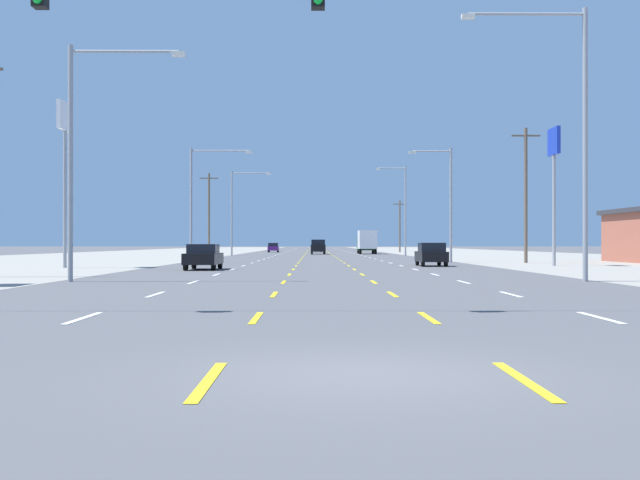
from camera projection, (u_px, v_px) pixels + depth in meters
name	position (u px, v px, depth m)	size (l,w,h in m)	color
ground_plane	(320.00, 259.00, 75.47)	(572.00, 572.00, 0.00)	#4C4C4F
lot_apron_left	(53.00, 259.00, 75.28)	(28.00, 440.00, 0.01)	gray
lot_apron_right	(585.00, 259.00, 75.67)	(28.00, 440.00, 0.01)	gray
lane_markings	(318.00, 254.00, 113.97)	(10.64, 227.60, 0.01)	white
signal_span_wire	(341.00, 83.00, 17.87)	(26.40, 0.53, 8.84)	brown
sedan_far_left_nearest	(203.00, 256.00, 46.33)	(1.80, 4.50, 1.46)	black
hatchback_far_right_near	(431.00, 254.00, 53.39)	(1.72, 3.90, 1.54)	black
suv_center_turn_mid	(318.00, 247.00, 109.69)	(1.98, 4.90, 1.98)	black
box_truck_far_right_midfar	(367.00, 241.00, 112.48)	(2.40, 7.20, 3.23)	#235B2D
hatchback_far_left_far	(273.00, 247.00, 132.50)	(1.72, 3.90, 1.54)	#4C196B
hatchback_center_turn_farther	(317.00, 247.00, 135.01)	(1.72, 3.90, 1.54)	navy
pole_sign_left_row_1	(65.00, 139.00, 49.86)	(0.24, 2.64, 10.18)	gray
pole_sign_right_row_1	(554.00, 160.00, 54.09)	(0.24, 2.18, 9.21)	gray
streetlight_left_row_0	(83.00, 143.00, 31.90)	(4.61, 0.26, 9.32)	gray
streetlight_right_row_0	(572.00, 122.00, 32.05)	(4.99, 0.26, 10.83)	gray
streetlight_left_row_1	(198.00, 194.00, 63.29)	(4.87, 0.26, 8.97)	gray
streetlight_right_row_1	(447.00, 197.00, 63.44)	(3.36, 0.26, 8.96)	gray
streetlight_left_row_2	(236.00, 206.00, 94.68)	(4.67, 0.26, 9.94)	gray
streetlight_right_row_2	(403.00, 205.00, 94.84)	(3.55, 0.26, 10.54)	gray
utility_pole_right_row_1	(526.00, 193.00, 62.08)	(2.20, 0.26, 10.34)	brown
utility_pole_left_row_2	(209.00, 213.00, 96.43)	(2.20, 0.26, 9.82)	brown
utility_pole_right_row_3	(400.00, 225.00, 133.94)	(2.20, 0.26, 8.53)	brown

